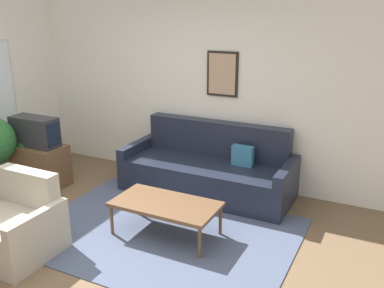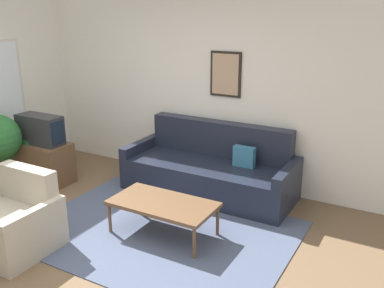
{
  "view_description": "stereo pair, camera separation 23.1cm",
  "coord_description": "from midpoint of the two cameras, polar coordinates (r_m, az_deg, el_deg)",
  "views": [
    {
      "loc": [
        2.67,
        -2.86,
        2.41
      ],
      "look_at": [
        0.51,
        1.47,
        0.85
      ],
      "focal_mm": 40.0,
      "sensor_mm": 36.0,
      "label": 1
    },
    {
      "loc": [
        2.88,
        -2.75,
        2.41
      ],
      "look_at": [
        0.51,
        1.47,
        0.85
      ],
      "focal_mm": 40.0,
      "sensor_mm": 36.0,
      "label": 2
    }
  ],
  "objects": [
    {
      "name": "couch",
      "position": [
        5.75,
        1.1,
        -3.56
      ],
      "size": [
        2.27,
        0.9,
        0.92
      ],
      "color": "#1E2333",
      "rests_on": "ground_plane"
    },
    {
      "name": "potted_plant_by_window",
      "position": [
        6.49,
        -21.72,
        -0.71
      ],
      "size": [
        0.44,
        0.44,
        0.74
      ],
      "color": "beige",
      "rests_on": "ground_plane"
    },
    {
      "name": "tv_stand",
      "position": [
        6.39,
        -20.74,
        -2.69
      ],
      "size": [
        0.77,
        0.48,
        0.58
      ],
      "color": "brown",
      "rests_on": "ground_plane"
    },
    {
      "name": "ground_plane",
      "position": [
        4.62,
        -15.93,
        -14.34
      ],
      "size": [
        16.0,
        16.0,
        0.0
      ],
      "primitive_type": "plane",
      "color": "brown"
    },
    {
      "name": "armchair",
      "position": [
        4.81,
        -24.12,
        -10.14
      ],
      "size": [
        0.9,
        0.76,
        0.81
      ],
      "rotation": [
        0.0,
        0.0,
        0.02
      ],
      "color": "#B2A893",
      "rests_on": "ground_plane"
    },
    {
      "name": "area_rug",
      "position": [
        4.88,
        -5.48,
        -11.7
      ],
      "size": [
        2.89,
        2.12,
        0.01
      ],
      "color": "#4C5670",
      "rests_on": "ground_plane"
    },
    {
      "name": "coffee_table",
      "position": [
        4.69,
        -4.95,
        -8.16
      ],
      "size": [
        1.15,
        0.61,
        0.39
      ],
      "color": "brown",
      "rests_on": "ground_plane"
    },
    {
      "name": "wall_back",
      "position": [
        6.07,
        -1.07,
        7.81
      ],
      "size": [
        8.0,
        0.09,
        2.7
      ],
      "color": "white",
      "rests_on": "ground_plane"
    },
    {
      "name": "potted_plant_small",
      "position": [
        6.6,
        -24.19,
        -0.96
      ],
      "size": [
        0.45,
        0.45,
        0.75
      ],
      "color": "slate",
      "rests_on": "ground_plane"
    },
    {
      "name": "tv",
      "position": [
        6.25,
        -21.21,
        1.55
      ],
      "size": [
        0.68,
        0.28,
        0.41
      ],
      "color": "#2D2D33",
      "rests_on": "tv_stand"
    }
  ]
}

